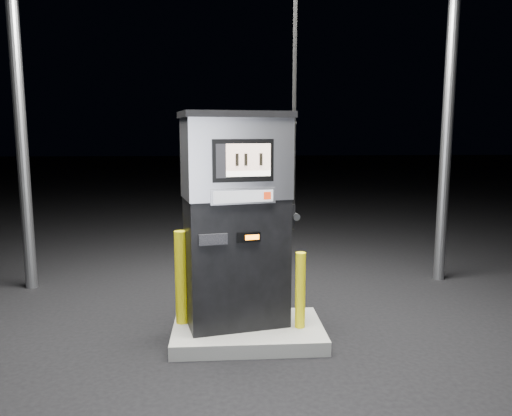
{
  "coord_description": "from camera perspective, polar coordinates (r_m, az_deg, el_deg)",
  "views": [
    {
      "loc": [
        -0.26,
        -5.1,
        2.22
      ],
      "look_at": [
        0.09,
        0.0,
        1.43
      ],
      "focal_mm": 35.0,
      "sensor_mm": 36.0,
      "label": 1
    }
  ],
  "objects": [
    {
      "name": "ground",
      "position": [
        5.56,
        -0.92,
        -14.7
      ],
      "size": [
        80.0,
        80.0,
        0.0
      ],
      "primitive_type": "plane",
      "color": "black",
      "rests_on": "ground"
    },
    {
      "name": "bollard_left",
      "position": [
        5.48,
        -8.54,
        -7.85
      ],
      "size": [
        0.17,
        0.17,
        1.02
      ],
      "primitive_type": "cylinder",
      "rotation": [
        0.0,
        0.0,
        -0.34
      ],
      "color": "yellow",
      "rests_on": "pump_island"
    },
    {
      "name": "pump_island",
      "position": [
        5.53,
        -0.92,
        -13.99
      ],
      "size": [
        1.6,
        1.0,
        0.15
      ],
      "primitive_type": "cube",
      "color": "slate",
      "rests_on": "ground"
    },
    {
      "name": "fuel_dispenser",
      "position": [
        5.27,
        -2.25,
        -1.1
      ],
      "size": [
        1.31,
        0.89,
        4.7
      ],
      "rotation": [
        0.0,
        0.0,
        0.21
      ],
      "color": "black",
      "rests_on": "pump_island"
    },
    {
      "name": "bollard_right",
      "position": [
        5.35,
        5.08,
        -9.34
      ],
      "size": [
        0.14,
        0.14,
        0.81
      ],
      "primitive_type": "cylinder",
      "rotation": [
        0.0,
        0.0,
        0.42
      ],
      "color": "yellow",
      "rests_on": "pump_island"
    }
  ]
}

